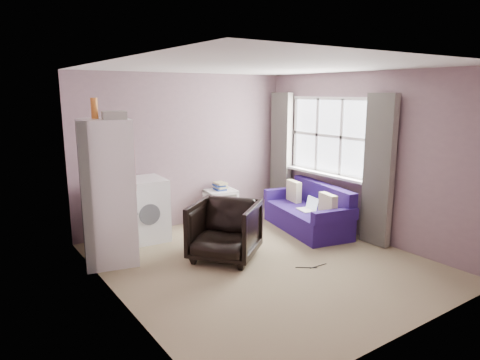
% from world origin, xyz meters
% --- Properties ---
extents(room, '(3.84, 4.24, 2.54)m').
position_xyz_m(room, '(0.02, 0.01, 1.25)').
color(room, '#9A8865').
rests_on(room, ground).
extents(armchair, '(1.13, 1.14, 0.86)m').
position_xyz_m(armchair, '(-0.33, 0.41, 0.43)').
color(armchair, black).
rests_on(armchair, ground).
extents(fridge, '(0.78, 0.77, 2.13)m').
position_xyz_m(fridge, '(-1.63, 1.16, 0.95)').
color(fridge, white).
rests_on(fridge, ground).
extents(washing_machine, '(0.70, 0.71, 0.94)m').
position_xyz_m(washing_machine, '(-0.94, 1.75, 0.49)').
color(washing_machine, white).
rests_on(washing_machine, ground).
extents(side_table, '(0.57, 0.57, 0.69)m').
position_xyz_m(side_table, '(0.52, 1.90, 0.32)').
color(side_table, white).
rests_on(side_table, ground).
extents(sofa, '(1.08, 1.78, 0.74)m').
position_xyz_m(sofa, '(1.47, 0.67, 0.27)').
color(sofa, navy).
rests_on(sofa, ground).
extents(window_dressing, '(0.17, 2.62, 2.18)m').
position_xyz_m(window_dressing, '(1.78, 0.70, 1.11)').
color(window_dressing, white).
rests_on(window_dressing, ground).
extents(floor_cables, '(0.41, 0.18, 0.01)m').
position_xyz_m(floor_cables, '(0.42, -0.49, 0.01)').
color(floor_cables, black).
rests_on(floor_cables, ground).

